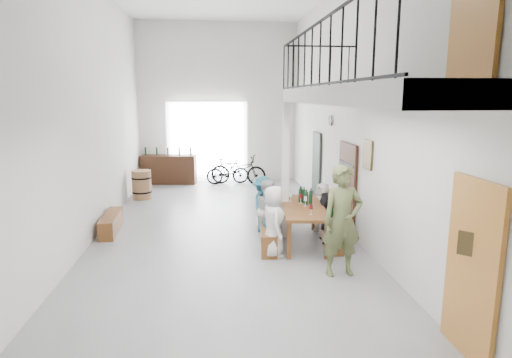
{
  "coord_description": "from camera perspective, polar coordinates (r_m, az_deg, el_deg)",
  "views": [
    {
      "loc": [
        -0.2,
        -9.2,
        2.98
      ],
      "look_at": [
        0.68,
        -0.5,
        1.29
      ],
      "focal_mm": 30.0,
      "sensor_mm": 36.0,
      "label": 1
    }
  ],
  "objects": [
    {
      "name": "host_standing",
      "position": [
        7.3,
        11.43,
        -5.51
      ],
      "size": [
        0.72,
        0.51,
        1.88
      ],
      "primitive_type": "imported",
      "rotation": [
        0.0,
        0.0,
        0.08
      ],
      "color": "#515932",
      "rests_on": "ground"
    },
    {
      "name": "gateway_portal",
      "position": [
        15.23,
        -6.5,
        4.9
      ],
      "size": [
        2.8,
        0.08,
        2.8
      ],
      "primitive_type": "cube",
      "color": "white",
      "rests_on": "ground"
    },
    {
      "name": "floor",
      "position": [
        9.68,
        -4.32,
        -7.05
      ],
      "size": [
        12.0,
        12.0,
        0.0
      ],
      "primitive_type": "plane",
      "color": "slate",
      "rests_on": "ground"
    },
    {
      "name": "bench_inner",
      "position": [
        8.91,
        1.66,
        -7.15
      ],
      "size": [
        0.5,
        1.92,
        0.44
      ],
      "primitive_type": "cube",
      "rotation": [
        0.0,
        0.0,
        -0.11
      ],
      "color": "brown",
      "rests_on": "ground"
    },
    {
      "name": "side_bench",
      "position": [
        10.14,
        -18.72,
        -5.58
      ],
      "size": [
        0.38,
        1.45,
        0.4
      ],
      "primitive_type": "cube",
      "rotation": [
        0.0,
        0.0,
        0.04
      ],
      "color": "brown",
      "rests_on": "ground"
    },
    {
      "name": "bicycle_far",
      "position": [
        14.78,
        -3.8,
        1.02
      ],
      "size": [
        1.51,
        0.59,
        0.88
      ],
      "primitive_type": "imported",
      "rotation": [
        0.0,
        0.0,
        1.69
      ],
      "color": "black",
      "rests_on": "ground"
    },
    {
      "name": "right_wall_decor",
      "position": [
        7.99,
        15.63,
        1.59
      ],
      "size": [
        0.07,
        8.28,
        5.07
      ],
      "color": "#AD6D2A",
      "rests_on": "ground"
    },
    {
      "name": "bench_wall",
      "position": [
        9.15,
        9.63,
        -6.86
      ],
      "size": [
        0.36,
        1.84,
        0.42
      ],
      "primitive_type": "cube",
      "rotation": [
        0.0,
        0.0,
        -0.07
      ],
      "color": "brown",
      "rests_on": "ground"
    },
    {
      "name": "balcony",
      "position": [
        6.46,
        14.22,
        10.43
      ],
      "size": [
        1.52,
        5.62,
        4.0
      ],
      "color": "silver",
      "rests_on": "ground"
    },
    {
      "name": "room_walls",
      "position": [
        9.22,
        -4.64,
        14.46
      ],
      "size": [
        12.0,
        12.0,
        12.0
      ],
      "color": "silver",
      "rests_on": "ground"
    },
    {
      "name": "tasting_table",
      "position": [
        8.79,
        6.27,
        -4.13
      ],
      "size": [
        1.03,
        2.12,
        0.79
      ],
      "rotation": [
        0.0,
        0.0,
        -0.09
      ],
      "color": "brown",
      "rests_on": "ground"
    },
    {
      "name": "tableware",
      "position": [
        8.94,
        6.39,
        -2.37
      ],
      "size": [
        0.45,
        1.26,
        0.35
      ],
      "color": "black",
      "rests_on": "tasting_table"
    },
    {
      "name": "serving_counter",
      "position": [
        15.14,
        -11.56,
        1.26
      ],
      "size": [
        1.92,
        0.74,
        0.99
      ],
      "primitive_type": "cube",
      "rotation": [
        0.0,
        0.0,
        -0.12
      ],
      "color": "#3D2111",
      "rests_on": "ground"
    },
    {
      "name": "counter_bottles",
      "position": [
        15.04,
        -11.65,
        3.64
      ],
      "size": [
        1.62,
        0.28,
        0.28
      ],
      "color": "black",
      "rests_on": "serving_counter"
    },
    {
      "name": "guest_right_c",
      "position": [
        9.61,
        8.83,
        -3.81
      ],
      "size": [
        0.53,
        0.64,
        1.12
      ],
      "primitive_type": "imported",
      "rotation": [
        0.0,
        0.0,
        -1.21
      ],
      "color": "silver",
      "rests_on": "ground"
    },
    {
      "name": "oak_barrel",
      "position": [
        13.07,
        -14.99,
        -0.73
      ],
      "size": [
        0.57,
        0.57,
        0.85
      ],
      "color": "olive",
      "rests_on": "ground"
    },
    {
      "name": "bicycle_near",
      "position": [
        14.69,
        -2.38,
        1.23
      ],
      "size": [
        2.04,
        1.2,
        1.01
      ],
      "primitive_type": "imported",
      "rotation": [
        0.0,
        0.0,
        1.28
      ],
      "color": "black",
      "rests_on": "ground"
    },
    {
      "name": "potted_plant",
      "position": [
        10.87,
        8.58,
        -3.93
      ],
      "size": [
        0.49,
        0.46,
        0.44
      ],
      "primitive_type": "imported",
      "rotation": [
        0.0,
        0.0,
        -0.37
      ],
      "color": "#1B451C",
      "rests_on": "ground"
    },
    {
      "name": "guest_left_b",
      "position": [
        8.58,
        1.79,
        -5.26
      ],
      "size": [
        0.31,
        0.45,
        1.18
      ],
      "primitive_type": "imported",
      "rotation": [
        0.0,
        0.0,
        1.51
      ],
      "color": "#266B81",
      "rests_on": "ground"
    },
    {
      "name": "guest_right_a",
      "position": [
        8.43,
        10.85,
        -5.86
      ],
      "size": [
        0.53,
        0.73,
        1.15
      ],
      "primitive_type": "imported",
      "rotation": [
        0.0,
        0.0,
        -1.99
      ],
      "color": "maroon",
      "rests_on": "ground"
    },
    {
      "name": "guest_right_b",
      "position": [
        9.0,
        9.37,
        -5.01
      ],
      "size": [
        0.4,
        1.01,
        1.06
      ],
      "primitive_type": "imported",
      "rotation": [
        0.0,
        0.0,
        -1.66
      ],
      "color": "black",
      "rests_on": "ground"
    },
    {
      "name": "guest_left_c",
      "position": [
        9.04,
        1.6,
        -4.08
      ],
      "size": [
        0.53,
        0.66,
        1.28
      ],
      "primitive_type": "imported",
      "rotation": [
        0.0,
        0.0,
        1.49
      ],
      "color": "silver",
      "rests_on": "ground"
    },
    {
      "name": "guest_left_d",
      "position": [
        9.55,
        0.89,
        -3.35
      ],
      "size": [
        0.7,
        0.92,
        1.26
      ],
      "primitive_type": "imported",
      "rotation": [
        0.0,
        0.0,
        1.25
      ],
      "color": "#266B81",
      "rests_on": "ground"
    },
    {
      "name": "guest_left_a",
      "position": [
        8.06,
        2.36,
        -5.68
      ],
      "size": [
        0.45,
        0.68,
        1.36
      ],
      "primitive_type": "imported",
      "rotation": [
        0.0,
        0.0,
        1.6
      ],
      "color": "silver",
      "rests_on": "ground"
    }
  ]
}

